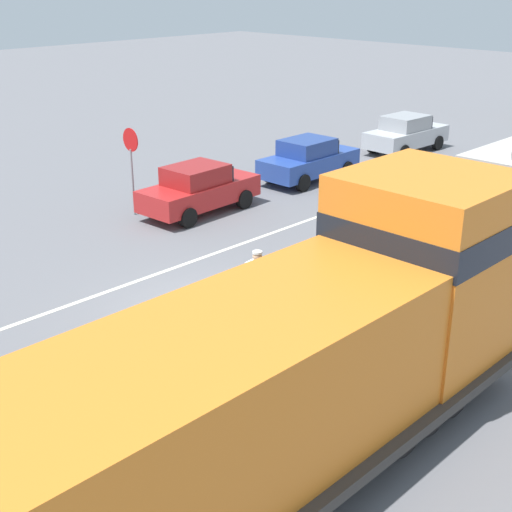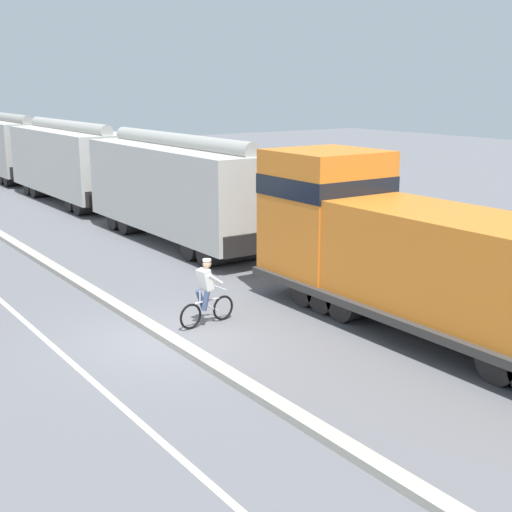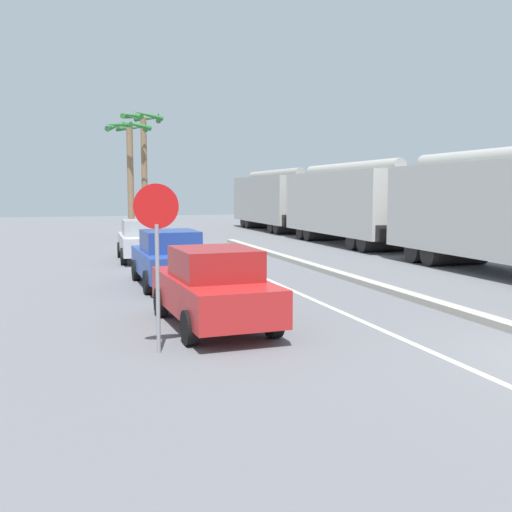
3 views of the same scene
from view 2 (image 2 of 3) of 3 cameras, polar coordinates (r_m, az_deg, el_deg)
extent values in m
plane|color=slate|center=(17.32, -7.13, -6.69)|extent=(120.00, 120.00, 0.00)
cube|color=#B2AD9E|center=(22.56, -14.21, -1.97)|extent=(0.36, 36.00, 0.16)
cube|color=orange|center=(16.86, 16.53, -0.96)|extent=(2.70, 9.86, 2.40)
cube|color=orange|center=(20.17, 5.60, 3.48)|extent=(2.80, 2.80, 3.50)
cube|color=black|center=(20.04, 5.65, 5.69)|extent=(2.83, 2.83, 0.56)
cube|color=#383533|center=(17.55, 14.75, -4.36)|extent=(3.10, 11.60, 0.20)
cylinder|color=#4C4947|center=(17.60, 14.72, -4.82)|extent=(1.10, 3.00, 1.10)
cylinder|color=black|center=(20.30, 6.22, -2.12)|extent=(2.40, 1.00, 1.00)
cylinder|color=black|center=(19.72, 7.73, -2.64)|extent=(2.40, 1.00, 1.00)
cylinder|color=black|center=(19.17, 9.33, -3.18)|extent=(2.40, 1.00, 1.00)
cube|color=beige|center=(27.27, -6.15, 5.48)|extent=(2.90, 10.40, 3.10)
cylinder|color=#A2A099|center=(27.08, -6.24, 9.10)|extent=(0.60, 9.88, 0.60)
cube|color=black|center=(32.12, -10.58, 4.39)|extent=(2.61, 0.10, 0.70)
cube|color=black|center=(23.07, 0.17, 1.04)|extent=(2.61, 0.10, 0.70)
cylinder|color=black|center=(30.88, -9.42, 3.13)|extent=(2.46, 0.90, 0.90)
cylinder|color=black|center=(29.90, -8.52, 2.82)|extent=(2.46, 0.90, 0.90)
cylinder|color=black|center=(25.29, -3.16, 0.98)|extent=(2.46, 0.90, 0.90)
cylinder|color=black|center=(24.38, -1.81, 0.51)|extent=(2.46, 0.90, 0.90)
cube|color=beige|center=(37.81, -14.64, 7.38)|extent=(2.90, 10.40, 3.10)
cylinder|color=#A19F99|center=(37.68, -14.80, 10.00)|extent=(0.60, 9.88, 0.60)
cube|color=black|center=(42.89, -16.98, 6.31)|extent=(2.61, 0.10, 0.70)
cube|color=black|center=(33.11, -11.36, 4.63)|extent=(2.61, 0.10, 0.70)
cylinder|color=black|center=(41.56, -16.31, 5.44)|extent=(2.46, 0.90, 0.90)
cylinder|color=black|center=(40.52, -15.81, 5.28)|extent=(2.46, 0.90, 0.90)
cylinder|color=black|center=(35.55, -12.98, 4.34)|extent=(2.46, 0.90, 0.90)
cylinder|color=black|center=(34.54, -12.30, 4.11)|extent=(2.46, 0.90, 0.90)
cube|color=#AFADA5|center=(48.84, -19.40, 8.38)|extent=(2.90, 10.40, 3.10)
cylinder|color=gray|center=(48.73, -19.56, 10.40)|extent=(0.60, 9.88, 0.60)
cube|color=black|center=(43.93, -17.43, 6.44)|extent=(2.61, 0.10, 0.70)
cylinder|color=black|center=(46.44, -18.35, 6.11)|extent=(2.46, 0.90, 0.90)
cylinder|color=black|center=(45.39, -17.95, 5.98)|extent=(2.46, 0.90, 0.90)
torus|color=black|center=(18.52, -2.65, -4.16)|extent=(0.66, 0.15, 0.66)
torus|color=black|center=(17.90, -5.25, -4.84)|extent=(0.66, 0.15, 0.66)
cylinder|color=silver|center=(18.11, -3.95, -3.59)|extent=(0.79, 0.15, 0.05)
cylinder|color=silver|center=(18.23, -3.69, -4.07)|extent=(0.48, 0.11, 0.36)
cylinder|color=silver|center=(17.94, -4.51, -3.27)|extent=(0.04, 0.04, 0.30)
cylinder|color=silver|center=(18.31, -2.86, -2.57)|extent=(0.10, 0.48, 0.04)
cylinder|color=#38476B|center=(18.10, -4.44, -3.45)|extent=(0.32, 0.18, 0.52)
cylinder|color=#38476B|center=(17.95, -4.05, -3.59)|extent=(0.28, 0.17, 0.52)
cube|color=white|center=(17.92, -4.10, -1.88)|extent=(0.37, 0.38, 0.57)
sphere|color=tan|center=(17.86, -3.95, -0.64)|extent=(0.22, 0.22, 0.22)
cylinder|color=white|center=(17.84, -3.95, -0.33)|extent=(0.22, 0.22, 0.05)
cylinder|color=white|center=(18.16, -3.92, -1.67)|extent=(0.47, 0.15, 0.36)
cylinder|color=white|center=(17.92, -3.28, -1.87)|extent=(0.47, 0.15, 0.36)
camera|label=1|loc=(19.61, 44.00, 14.36)|focal=50.00mm
camera|label=3|loc=(8.28, -38.72, -12.48)|focal=42.00mm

